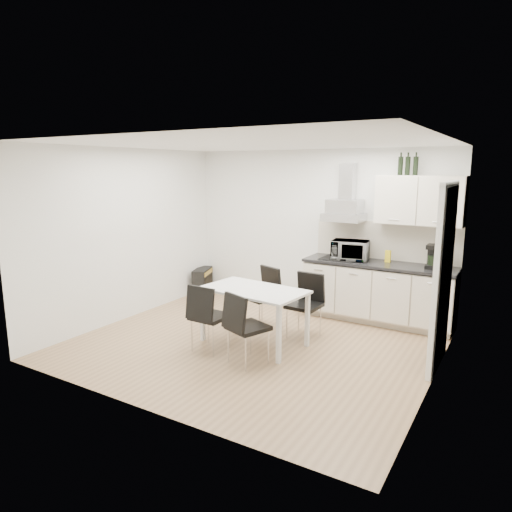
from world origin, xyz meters
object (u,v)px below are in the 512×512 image
at_px(chair_far_left, 261,298).
at_px(floor_speaker, 301,297).
at_px(kitchenette, 382,268).
at_px(chair_far_right, 304,306).
at_px(chair_near_left, 210,317).
at_px(guitar_amp, 203,281).
at_px(dining_table, 254,295).
at_px(chair_near_right, 248,328).

xyz_separation_m(chair_far_left, floor_speaker, (0.04, 1.29, -0.30)).
xyz_separation_m(kitchenette, chair_far_right, (-0.72, -1.18, -0.39)).
bearing_deg(floor_speaker, chair_far_right, -68.72).
bearing_deg(chair_near_left, guitar_amp, 130.85).
xyz_separation_m(dining_table, chair_far_right, (0.47, 0.55, -0.22)).
bearing_deg(floor_speaker, chair_near_right, -84.63).
xyz_separation_m(dining_table, chair_near_left, (-0.36, -0.48, -0.22)).
bearing_deg(chair_near_left, chair_far_right, 52.62).
relative_size(chair_near_left, chair_near_right, 1.00).
distance_m(kitchenette, guitar_amp, 3.36).
height_order(chair_far_left, floor_speaker, chair_far_left).
xyz_separation_m(dining_table, chair_near_right, (0.27, -0.58, -0.22)).
height_order(chair_far_right, chair_near_left, same).
bearing_deg(chair_near_right, kitchenette, 88.76).
bearing_deg(chair_near_right, chair_far_right, 100.31).
bearing_deg(kitchenette, guitar_amp, -178.53).
bearing_deg(guitar_amp, chair_near_right, -63.26).
xyz_separation_m(kitchenette, chair_far_left, (-1.44, -1.12, -0.39)).
relative_size(kitchenette, dining_table, 1.79).
height_order(chair_near_left, chair_near_right, same).
distance_m(dining_table, guitar_amp, 2.71).
distance_m(dining_table, chair_far_right, 0.76).
relative_size(dining_table, chair_far_right, 1.60).
bearing_deg(chair_near_left, floor_speaker, 87.86).
distance_m(chair_near_right, floor_speaker, 2.54).
xyz_separation_m(chair_far_right, guitar_amp, (-2.58, 1.10, -0.21)).
xyz_separation_m(kitchenette, chair_near_right, (-0.92, -2.31, -0.39)).
relative_size(kitchenette, chair_near_right, 2.86).
height_order(chair_far_right, floor_speaker, chair_far_right).
height_order(kitchenette, dining_table, kitchenette).
height_order(chair_near_right, floor_speaker, chair_near_right).
xyz_separation_m(chair_far_right, floor_speaker, (-0.68, 1.35, -0.30)).
height_order(kitchenette, chair_near_left, kitchenette).
bearing_deg(chair_near_right, floor_speaker, 121.51).
relative_size(chair_near_right, guitar_amp, 1.45).
xyz_separation_m(chair_far_left, chair_near_right, (0.52, -1.19, 0.00)).
distance_m(chair_far_left, chair_near_right, 1.29).
relative_size(chair_far_right, chair_near_right, 1.00).
distance_m(chair_near_left, floor_speaker, 2.40).
xyz_separation_m(kitchenette, dining_table, (-1.19, -1.73, -0.17)).
relative_size(chair_far_left, guitar_amp, 1.45).
xyz_separation_m(kitchenette, chair_near_left, (-1.55, -2.21, -0.39)).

